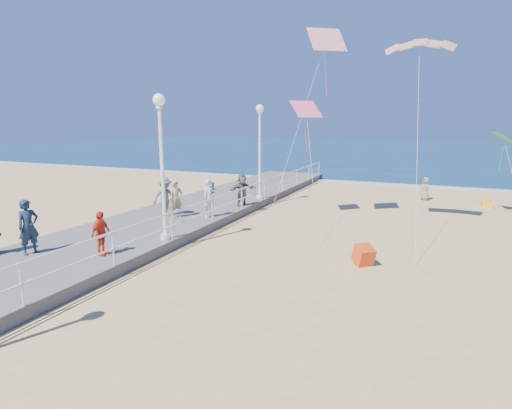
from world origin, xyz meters
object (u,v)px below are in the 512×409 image
at_px(toddler_held, 213,190).
at_px(beach_chair_left, 487,204).
at_px(spectator_0, 28,227).
at_px(lamp_post_far, 260,142).
at_px(woman_holding_toddler, 209,198).
at_px(box_kite, 364,257).
at_px(spectator_2, 165,197).
at_px(spectator_3, 101,233).
at_px(spectator_5, 242,190).
at_px(spectator_6, 176,199).
at_px(beach_walker_c, 425,189).
at_px(lamp_post_mid, 162,152).

relative_size(toddler_held, beach_chair_left, 1.45).
distance_m(spectator_0, beach_chair_left, 22.70).
distance_m(toddler_held, beach_chair_left, 15.66).
xyz_separation_m(lamp_post_far, woman_holding_toddler, (-0.32, -5.18, -2.37)).
xyz_separation_m(toddler_held, box_kite, (7.30, -2.74, -1.35)).
bearing_deg(spectator_2, spectator_3, -130.80).
height_order(spectator_2, beach_chair_left, spectator_2).
height_order(toddler_held, spectator_5, spectator_5).
distance_m(lamp_post_far, box_kite, 11.07).
height_order(spectator_3, spectator_5, spectator_5).
bearing_deg(spectator_6, spectator_3, -139.90).
bearing_deg(spectator_3, spectator_5, -13.28).
bearing_deg(beach_walker_c, woman_holding_toddler, -77.64).
bearing_deg(beach_chair_left, spectator_3, -128.61).
height_order(spectator_3, beach_walker_c, spectator_3).
bearing_deg(woman_holding_toddler, beach_chair_left, -31.51).
bearing_deg(spectator_3, beach_walker_c, -38.02).
distance_m(lamp_post_mid, beach_walker_c, 17.32).
height_order(spectator_5, beach_walker_c, spectator_5).
height_order(spectator_6, box_kite, spectator_6).
relative_size(box_kite, beach_chair_left, 1.09).
height_order(spectator_3, spectator_6, spectator_6).
height_order(lamp_post_mid, toddler_held, lamp_post_mid).
bearing_deg(beach_chair_left, lamp_post_far, -158.72).
bearing_deg(spectator_6, toddler_held, -31.60).
distance_m(woman_holding_toddler, spectator_0, 7.56).
distance_m(lamp_post_mid, spectator_2, 4.59).
bearing_deg(spectator_5, spectator_0, -163.49).
bearing_deg(spectator_2, woman_holding_toddler, -38.46).
xyz_separation_m(spectator_0, beach_walker_c, (11.83, 17.87, -0.61)).
height_order(toddler_held, spectator_2, spectator_2).
bearing_deg(spectator_2, spectator_6, -57.13).
relative_size(toddler_held, beach_walker_c, 0.56).
xyz_separation_m(lamp_post_mid, spectator_5, (-0.08, 6.83, -2.41)).
xyz_separation_m(spectator_2, beach_chair_left, (14.34, 10.49, -1.12)).
relative_size(lamp_post_far, toddler_held, 6.67).
xyz_separation_m(lamp_post_far, spectator_3, (-0.80, -11.37, -2.52)).
bearing_deg(spectator_2, beach_walker_c, -9.99).
height_order(woman_holding_toddler, spectator_5, woman_holding_toddler).
relative_size(spectator_5, box_kite, 2.85).
bearing_deg(spectator_3, spectator_0, 101.18).
xyz_separation_m(lamp_post_mid, spectator_2, (-2.32, 3.19, -2.34)).
relative_size(spectator_3, beach_walker_c, 1.04).
bearing_deg(spectator_5, spectator_3, -151.21).
bearing_deg(spectator_6, lamp_post_mid, -121.00).
xyz_separation_m(spectator_6, beach_walker_c, (10.43, 11.49, -0.54)).
distance_m(lamp_post_mid, spectator_3, 3.55).
height_order(spectator_0, box_kite, spectator_0).
height_order(beach_walker_c, beach_chair_left, beach_walker_c).
xyz_separation_m(spectator_0, spectator_5, (3.02, 10.03, -0.07)).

